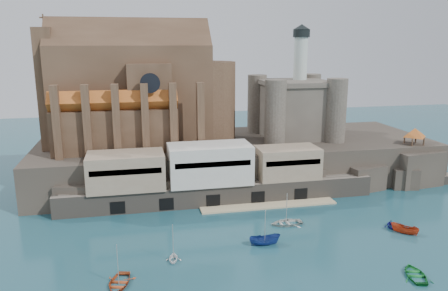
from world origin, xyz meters
TOP-DOWN VIEW (x-y plane):
  - ground at (0.00, 0.00)m, footprint 300.00×300.00m
  - promontory at (-0.19, 39.37)m, footprint 100.00×36.00m
  - quay at (-10.19, 23.07)m, footprint 70.00×12.00m
  - church at (-24.13, 41.85)m, footprint 47.00×25.93m
  - castle_keep at (16.08, 41.08)m, footprint 21.20×21.20m
  - rock_outcrop at (42.00, 25.84)m, footprint 14.50×10.50m
  - pavilion at (42.00, 26.00)m, footprint 6.40×6.40m
  - boat_0 at (-29.26, -7.82)m, footprint 4.56×2.32m
  - boat_2 at (-4.39, 0.26)m, footprint 2.26×2.21m
  - boat_3 at (14.95, -14.72)m, footprint 4.52×2.39m
  - boat_4 at (-20.70, -2.32)m, footprint 3.25×2.32m
  - boat_5 at (22.56, -0.62)m, footprint 2.74×2.74m
  - boat_6 at (2.31, 7.75)m, footprint 1.49×4.61m
  - boat_7 at (21.56, 2.32)m, footprint 3.25×2.72m

SIDE VIEW (x-z plane):
  - ground at x=0.00m, z-range 0.00..0.00m
  - boat_0 at x=-29.26m, z-range -3.07..3.07m
  - boat_2 at x=-4.39m, z-range -2.79..2.79m
  - boat_3 at x=14.95m, z-range -3.04..3.04m
  - boat_4 at x=-20.70m, z-range -1.72..1.72m
  - boat_5 at x=22.56m, z-range -2.54..2.54m
  - boat_6 at x=2.31m, z-range -3.20..3.20m
  - boat_7 at x=21.56m, z-range -1.62..1.62m
  - rock_outcrop at x=42.00m, z-range -0.33..8.37m
  - promontory at x=-0.19m, z-range -0.08..9.92m
  - quay at x=-10.19m, z-range -0.46..12.59m
  - pavilion at x=42.00m, z-range 10.03..15.43m
  - castle_keep at x=16.08m, z-range 3.66..32.96m
  - church at x=-24.13m, z-range 6.88..37.38m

